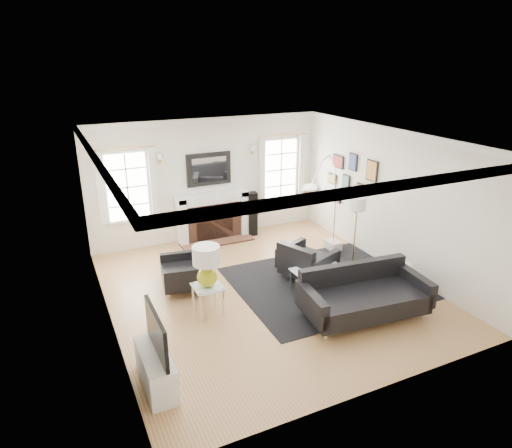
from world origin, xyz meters
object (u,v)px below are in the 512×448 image
armchair_right (305,262)px  coffee_table (325,276)px  armchair_left (187,272)px  arc_floor_lamp (324,206)px  sofa (362,296)px  fireplace (213,217)px  gourd_lamp (206,264)px

armchair_right → coffee_table: bearing=-91.1°
armchair_right → coffee_table: (-0.01, -0.68, 0.04)m
armchair_left → arc_floor_lamp: arc_floor_lamp is taller
arc_floor_lamp → sofa: bearing=-103.4°
armchair_left → armchair_right: size_ratio=0.86×
fireplace → coffee_table: size_ratio=1.78×
armchair_right → arc_floor_lamp: bearing=32.0°
coffee_table → arc_floor_lamp: size_ratio=0.40×
armchair_left → gourd_lamp: size_ratio=1.43×
fireplace → arc_floor_lamp: size_ratio=0.72×
fireplace → coffee_table: 3.50m
sofa → armchair_right: 1.54m
armchair_left → gourd_lamp: 1.15m
coffee_table → gourd_lamp: 2.19m
armchair_right → arc_floor_lamp: (0.63, 0.39, 0.93)m
fireplace → armchair_right: fireplace is taller
coffee_table → armchair_right: bearing=88.9°
sofa → coffee_table: bearing=102.3°
armchair_right → fireplace: bearing=108.0°
armchair_left → armchair_right: (2.16, -0.60, 0.02)m
arc_floor_lamp → armchair_left: bearing=175.6°
armchair_right → sofa: bearing=-83.6°
coffee_table → gourd_lamp: size_ratio=1.34×
armchair_left → gourd_lamp: bearing=-87.3°
armchair_left → armchair_right: 2.24m
armchair_left → coffee_table: 2.51m
armchair_left → coffee_table: armchair_left is taller
arc_floor_lamp → fireplace: bearing=123.1°
fireplace → gourd_lamp: (-1.23, -3.09, 0.38)m
gourd_lamp → sofa: bearing=-26.5°
armchair_left → coffee_table: (2.15, -1.29, 0.05)m
sofa → coffee_table: size_ratio=2.28×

